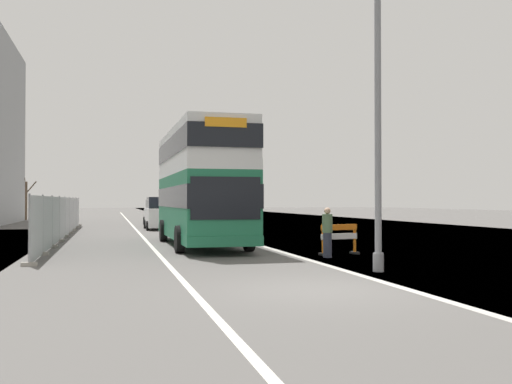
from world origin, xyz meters
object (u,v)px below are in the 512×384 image
double_decker_bus (201,184)px  lamppost_foreground (378,120)px  car_receding_mid (157,213)px  car_oncoming_near (160,214)px  roadworks_barrier (339,236)px  pedestrian_at_kerb (327,232)px

double_decker_bus → lamppost_foreground: lamppost_foreground is taller
car_receding_mid → car_oncoming_near: bearing=-93.0°
car_oncoming_near → roadworks_barrier: bearing=-76.8°
car_oncoming_near → pedestrian_at_kerb: car_oncoming_near is taller
double_decker_bus → lamppost_foreground: size_ratio=1.24×
double_decker_bus → pedestrian_at_kerb: size_ratio=6.36×
lamppost_foreground → car_oncoming_near: lamppost_foreground is taller
car_receding_mid → pedestrian_at_kerb: 27.59m
car_oncoming_near → pedestrian_at_kerb: size_ratio=2.64×
pedestrian_at_kerb → car_oncoming_near: bearing=100.6°
lamppost_foreground → car_receding_mid: (-3.37, 31.28, -3.13)m
car_oncoming_near → pedestrian_at_kerb: bearing=-79.4°
double_decker_bus → car_oncoming_near: double_decker_bus is taller
double_decker_bus → lamppost_foreground: (3.24, -10.02, 1.47)m
double_decker_bus → roadworks_barrier: (4.07, -5.28, -1.94)m
car_receding_mid → pedestrian_at_kerb: bearing=-82.8°
pedestrian_at_kerb → double_decker_bus: bearing=118.4°
double_decker_bus → pedestrian_at_kerb: bearing=-61.6°
pedestrian_at_kerb → lamppost_foreground: bearing=-91.0°
lamppost_foreground → pedestrian_at_kerb: (0.07, 3.90, -3.22)m
car_receding_mid → pedestrian_at_kerb: (3.44, -27.38, -0.09)m
car_oncoming_near → double_decker_bus: bearing=-88.0°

